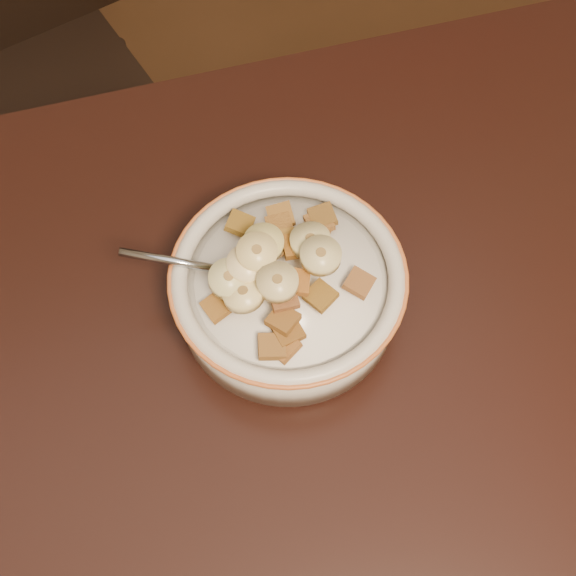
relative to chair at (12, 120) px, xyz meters
name	(u,v)px	position (x,y,z in m)	size (l,w,h in m)	color
chair	(12,120)	(0.00, 0.00, 0.00)	(0.43, 0.43, 0.96)	black
cereal_bowl	(288,293)	(0.24, -0.54, 0.29)	(0.18, 0.18, 0.04)	#B5AEA3
milk	(288,280)	(0.24, -0.54, 0.31)	(0.15, 0.15, 0.00)	silver
spoon	(252,275)	(0.22, -0.53, 0.32)	(0.03, 0.04, 0.01)	#9DA8B8
cereal_square_0	(288,240)	(0.25, -0.51, 0.33)	(0.02, 0.02, 0.01)	brown
cereal_square_1	(263,276)	(0.22, -0.54, 0.33)	(0.02, 0.02, 0.01)	#98642C
cereal_square_2	(296,246)	(0.25, -0.52, 0.33)	(0.02, 0.02, 0.01)	brown
cereal_square_3	(272,347)	(0.21, -0.59, 0.32)	(0.02, 0.02, 0.01)	brown
cereal_square_4	(359,283)	(0.29, -0.56, 0.32)	(0.02, 0.02, 0.01)	brown
cereal_square_5	(240,284)	(0.21, -0.54, 0.32)	(0.02, 0.02, 0.01)	#9D6335
cereal_square_6	(288,331)	(0.23, -0.58, 0.32)	(0.02, 0.02, 0.01)	brown
cereal_square_7	(281,216)	(0.25, -0.48, 0.32)	(0.02, 0.02, 0.01)	brown
cereal_square_8	(249,267)	(0.21, -0.53, 0.33)	(0.02, 0.02, 0.01)	brown
cereal_square_9	(283,346)	(0.22, -0.59, 0.32)	(0.02, 0.02, 0.01)	brown
cereal_square_10	(319,228)	(0.28, -0.50, 0.32)	(0.02, 0.02, 0.01)	brown
cereal_square_11	(265,252)	(0.23, -0.52, 0.33)	(0.02, 0.02, 0.01)	olive
cereal_square_12	(280,226)	(0.25, -0.49, 0.32)	(0.02, 0.02, 0.01)	#996528
cereal_square_13	(322,217)	(0.29, -0.49, 0.32)	(0.02, 0.02, 0.01)	brown
cereal_square_14	(217,306)	(0.18, -0.55, 0.32)	(0.02, 0.02, 0.01)	brown
cereal_square_15	(283,319)	(0.23, -0.57, 0.32)	(0.02, 0.02, 0.01)	brown
cereal_square_16	(296,282)	(0.24, -0.55, 0.33)	(0.02, 0.02, 0.01)	#9A5820
cereal_square_17	(321,296)	(0.26, -0.56, 0.32)	(0.02, 0.02, 0.01)	brown
cereal_square_18	(284,298)	(0.23, -0.56, 0.33)	(0.02, 0.02, 0.01)	#94582D
cereal_square_19	(266,251)	(0.23, -0.52, 0.33)	(0.02, 0.02, 0.01)	olive
cereal_square_20	(319,223)	(0.28, -0.50, 0.32)	(0.02, 0.02, 0.01)	#97612B
cereal_square_21	(240,224)	(0.22, -0.48, 0.32)	(0.02, 0.02, 0.01)	brown
cereal_square_22	(242,264)	(0.21, -0.52, 0.32)	(0.02, 0.02, 0.01)	brown
banana_slice_0	(310,241)	(0.26, -0.52, 0.34)	(0.03, 0.03, 0.01)	#CDC573
banana_slice_1	(247,265)	(0.21, -0.53, 0.34)	(0.03, 0.03, 0.01)	#FADD9E
banana_slice_2	(321,256)	(0.27, -0.54, 0.34)	(0.03, 0.03, 0.01)	beige
banana_slice_3	(264,243)	(0.23, -0.52, 0.34)	(0.03, 0.03, 0.01)	tan
banana_slice_4	(277,282)	(0.23, -0.55, 0.34)	(0.03, 0.03, 0.01)	#D6BE87
banana_slice_5	(257,253)	(0.22, -0.53, 0.34)	(0.03, 0.03, 0.01)	tan
banana_slice_6	(245,290)	(0.21, -0.55, 0.33)	(0.03, 0.03, 0.01)	#FFF17D
banana_slice_7	(243,293)	(0.20, -0.55, 0.33)	(0.03, 0.03, 0.01)	beige
banana_slice_8	(229,279)	(0.20, -0.54, 0.34)	(0.03, 0.03, 0.01)	#CAC082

